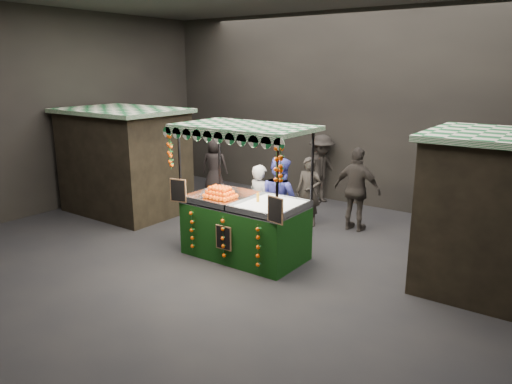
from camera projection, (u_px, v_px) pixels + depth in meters
The scene contains 11 objects.
ground at pixel (240, 262), 9.18m from camera, with size 12.00×12.00×0.00m, color black.
market_hall at pixel (239, 79), 8.33m from camera, with size 12.10×10.10×5.05m.
neighbour_stall_left at pixel (125, 160), 12.12m from camera, with size 3.00×2.20×2.60m.
juice_stall at pixel (244, 218), 9.23m from camera, with size 2.64×1.55×2.56m.
vendor_grey at pixel (260, 204), 10.07m from camera, with size 0.68×0.53×1.65m.
vendor_blue at pixel (280, 201), 9.89m from camera, with size 1.07×0.95×1.85m.
shopper_0 at pixel (309, 192), 11.11m from camera, with size 0.66×0.51×1.60m.
shopper_1 at pixel (454, 223), 9.03m from camera, with size 0.92×0.86×1.50m.
shopper_2 at pixel (357, 190), 10.73m from camera, with size 1.11×0.48×1.88m.
shopper_3 at pixel (321, 169), 13.00m from camera, with size 1.06×1.36×1.85m.
shopper_4 at pixel (214, 165), 14.15m from camera, with size 0.91×0.79×1.58m.
Camera 1 is at (5.22, -6.79, 3.60)m, focal length 33.91 mm.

